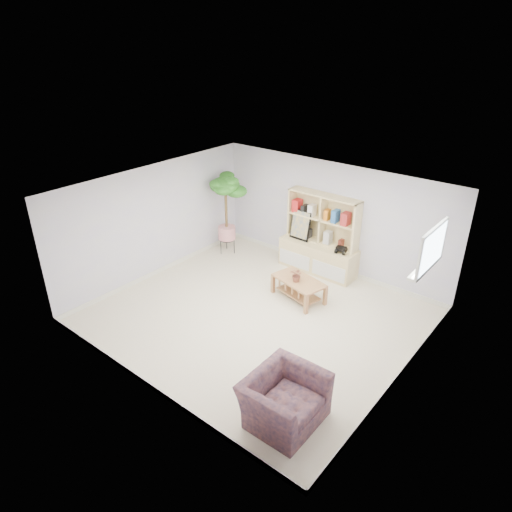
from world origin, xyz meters
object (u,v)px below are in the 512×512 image
Objects in this scene: coffee_table at (298,289)px; armchair at (284,397)px; floor_tree at (226,214)px; storage_unit at (320,235)px.

armchair is at bearing -45.95° from coffee_table.
floor_tree reaches higher than armchair.
floor_tree reaches higher than coffee_table.
floor_tree is 1.82× the size of armchair.
floor_tree is at bearing 178.34° from coffee_table.
storage_unit reaches higher than armchair.
coffee_table is 0.98× the size of armchair.
storage_unit is 1.67× the size of coffee_table.
floor_tree is at bearing 50.10° from armchair.
floor_tree is at bearing -165.36° from storage_unit.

